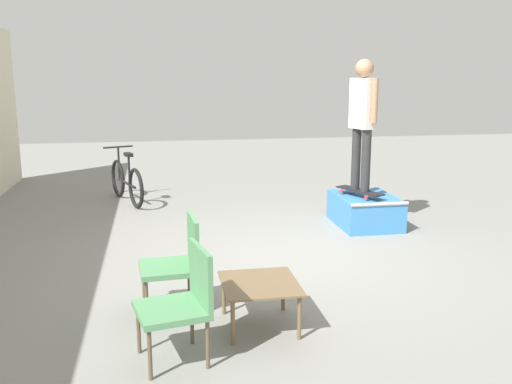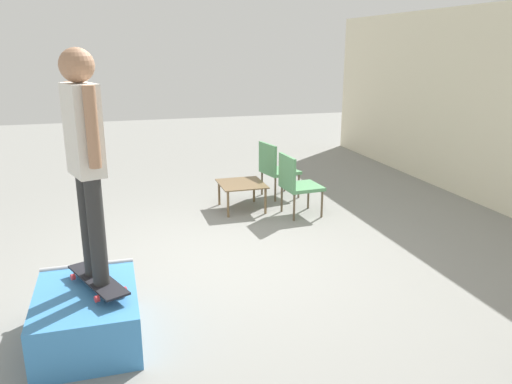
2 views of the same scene
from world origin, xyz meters
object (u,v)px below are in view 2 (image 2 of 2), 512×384
at_px(patio_chair_left, 275,167).
at_px(patio_chair_right, 296,182).
at_px(skate_ramp_box, 88,316).
at_px(person_skater, 85,148).
at_px(skateboard_on_ramp, 98,280).
at_px(coffee_table, 242,186).

xyz_separation_m(patio_chair_left, patio_chair_right, (0.96, -0.00, 0.00)).
bearing_deg(skate_ramp_box, person_skater, 109.30).
xyz_separation_m(skateboard_on_ramp, patio_chair_left, (-3.48, 2.71, -0.02)).
height_order(skateboard_on_ramp, patio_chair_right, patio_chair_right).
bearing_deg(patio_chair_right, coffee_table, 50.08).
bearing_deg(patio_chair_left, coffee_table, 112.09).
bearing_deg(coffee_table, skate_ramp_box, -34.78).
bearing_deg(skate_ramp_box, coffee_table, 145.22).
height_order(patio_chair_left, patio_chair_right, same).
relative_size(skate_ramp_box, skateboard_on_ramp, 1.36).
xyz_separation_m(coffee_table, patio_chair_right, (0.49, 0.69, 0.14)).
relative_size(skateboard_on_ramp, coffee_table, 1.15).
distance_m(skate_ramp_box, skateboard_on_ramp, 0.32).
bearing_deg(patio_chair_right, skateboard_on_ramp, 128.69).
bearing_deg(patio_chair_left, skate_ramp_box, 129.45).
distance_m(person_skater, patio_chair_left, 4.55).
relative_size(patio_chair_left, patio_chair_right, 1.00).
bearing_deg(skateboard_on_ramp, patio_chair_right, 109.29).
relative_size(skateboard_on_ramp, patio_chair_left, 0.92).
height_order(skateboard_on_ramp, person_skater, person_skater).
relative_size(skateboard_on_ramp, patio_chair_right, 0.92).
bearing_deg(patio_chair_right, skate_ramp_box, 128.02).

